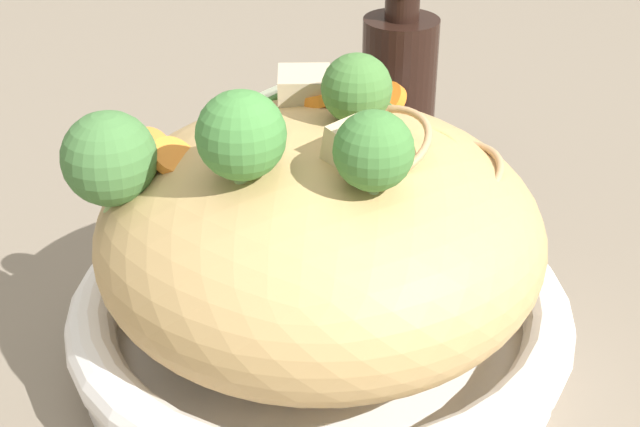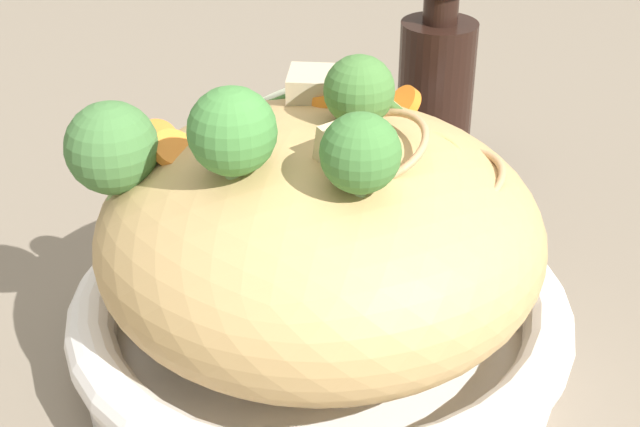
# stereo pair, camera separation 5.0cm
# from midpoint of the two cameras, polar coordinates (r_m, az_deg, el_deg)

# --- Properties ---
(ground_plane) EXTENTS (3.00, 3.00, 0.00)m
(ground_plane) POSITION_cam_midpoint_polar(r_m,az_deg,el_deg) (0.55, -2.61, -8.78)
(ground_plane) COLOR #796C5B
(serving_bowl) EXTENTS (0.28, 0.28, 0.05)m
(serving_bowl) POSITION_cam_midpoint_polar(r_m,az_deg,el_deg) (0.53, -2.67, -6.68)
(serving_bowl) COLOR white
(serving_bowl) RESTS_ON ground_plane
(noodle_heap) EXTENTS (0.24, 0.24, 0.13)m
(noodle_heap) POSITION_cam_midpoint_polar(r_m,az_deg,el_deg) (0.50, -2.80, -1.29)
(noodle_heap) COLOR tan
(noodle_heap) RESTS_ON serving_bowl
(broccoli_florets) EXTENTS (0.18, 0.13, 0.08)m
(broccoli_florets) POSITION_cam_midpoint_polar(r_m,az_deg,el_deg) (0.45, -8.53, 4.32)
(broccoli_florets) COLOR #93B06A
(broccoli_florets) RESTS_ON serving_bowl
(carrot_coins) EXTENTS (0.13, 0.15, 0.04)m
(carrot_coins) POSITION_cam_midpoint_polar(r_m,az_deg,el_deg) (0.51, -5.07, 5.97)
(carrot_coins) COLOR orange
(carrot_coins) RESTS_ON serving_bowl
(zucchini_slices) EXTENTS (0.11, 0.05, 0.04)m
(zucchini_slices) POSITION_cam_midpoint_polar(r_m,az_deg,el_deg) (0.54, -2.98, 7.10)
(zucchini_slices) COLOR beige
(zucchini_slices) RESTS_ON serving_bowl
(chicken_chunks) EXTENTS (0.09, 0.10, 0.03)m
(chicken_chunks) POSITION_cam_midpoint_polar(r_m,az_deg,el_deg) (0.49, -2.63, 5.97)
(chicken_chunks) COLOR #C4B290
(chicken_chunks) RESTS_ON serving_bowl
(soy_sauce_bottle) EXTENTS (0.06, 0.06, 0.16)m
(soy_sauce_bottle) POSITION_cam_midpoint_polar(r_m,az_deg,el_deg) (0.73, 2.90, 7.57)
(soy_sauce_bottle) COLOR black
(soy_sauce_bottle) RESTS_ON ground_plane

